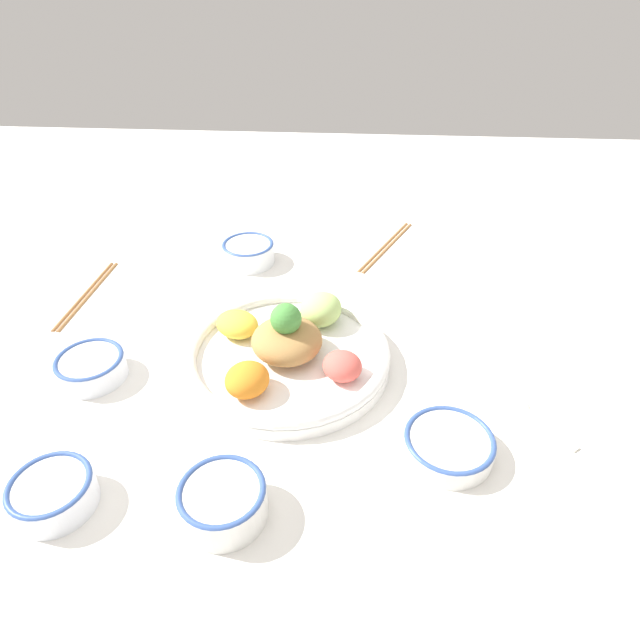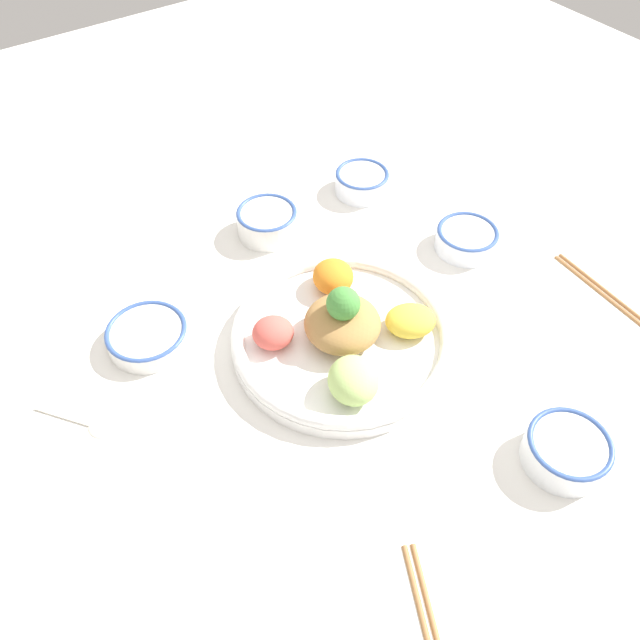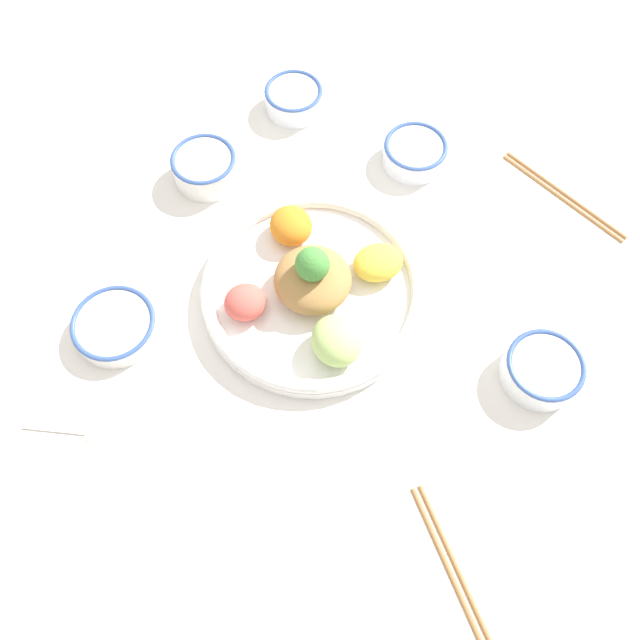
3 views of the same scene
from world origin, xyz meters
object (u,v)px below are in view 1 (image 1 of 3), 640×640
object	(u,v)px
salad_platter	(288,351)
sauce_bowl_dark	(91,366)
rice_bowl_plain	(449,444)
serving_spoon_main	(530,413)
chopsticks_pair_near	(386,245)
sauce_bowl_far	(223,500)
chopsticks_pair_far	(87,293)
sauce_bowl_red	(248,252)
rice_bowl_blue	(52,492)

from	to	relation	value
salad_platter	sauce_bowl_dark	size ratio (longest dim) A/B	3.13
rice_bowl_plain	serving_spoon_main	xyz separation A→B (m)	(-0.08, 0.13, -0.01)
salad_platter	chopsticks_pair_near	xyz separation A→B (m)	(-0.39, 0.17, -0.02)
rice_bowl_plain	serving_spoon_main	size ratio (longest dim) A/B	1.04
rice_bowl_plain	sauce_bowl_far	xyz separation A→B (m)	(0.11, -0.27, 0.01)
chopsticks_pair_far	sauce_bowl_red	bearing A→B (deg)	-59.92
rice_bowl_blue	rice_bowl_plain	bearing A→B (deg)	102.96
rice_bowl_plain	sauce_bowl_far	distance (m)	0.29
sauce_bowl_dark	rice_bowl_plain	bearing A→B (deg)	77.78
sauce_bowl_far	chopsticks_pair_near	distance (m)	0.70
rice_bowl_plain	chopsticks_pair_near	world-z (taller)	rice_bowl_plain
rice_bowl_plain	salad_platter	bearing A→B (deg)	-125.80
serving_spoon_main	sauce_bowl_red	bearing A→B (deg)	-166.91
sauce_bowl_dark	chopsticks_pair_far	xyz separation A→B (m)	(-0.22, -0.11, -0.02)
salad_platter	chopsticks_pair_far	size ratio (longest dim) A/B	1.38
rice_bowl_blue	sauce_bowl_dark	bearing A→B (deg)	-167.71
sauce_bowl_dark	chopsticks_pair_far	bearing A→B (deg)	-154.32
sauce_bowl_red	chopsticks_pair_far	world-z (taller)	sauce_bowl_red
salad_platter	sauce_bowl_red	xyz separation A→B (m)	(-0.31, -0.12, -0.00)
chopsticks_pair_far	chopsticks_pair_near	bearing A→B (deg)	-64.75
rice_bowl_blue	sauce_bowl_far	xyz separation A→B (m)	(-0.00, 0.20, 0.00)
sauce_bowl_red	chopsticks_pair_near	size ratio (longest dim) A/B	0.45
salad_platter	sauce_bowl_dark	xyz separation A→B (m)	(0.05, -0.29, -0.00)
salad_platter	chopsticks_pair_near	world-z (taller)	salad_platter
rice_bowl_plain	sauce_bowl_red	bearing A→B (deg)	-143.91
salad_platter	chopsticks_pair_near	distance (m)	0.43
sauce_bowl_far	chopsticks_pair_near	size ratio (longest dim) A/B	0.44
rice_bowl_blue	chopsticks_pair_near	world-z (taller)	rice_bowl_blue
rice_bowl_blue	serving_spoon_main	size ratio (longest dim) A/B	0.86
salad_platter	chopsticks_pair_far	xyz separation A→B (m)	(-0.17, -0.40, -0.02)
sauce_bowl_dark	rice_bowl_plain	distance (m)	0.54
salad_platter	rice_bowl_plain	distance (m)	0.28
sauce_bowl_red	rice_bowl_blue	size ratio (longest dim) A/B	1.07
salad_platter	sauce_bowl_red	size ratio (longest dim) A/B	3.05
rice_bowl_blue	serving_spoon_main	distance (m)	0.63
rice_bowl_plain	sauce_bowl_dark	bearing A→B (deg)	-102.22
sauce_bowl_dark	chopsticks_pair_near	size ratio (longest dim) A/B	0.44
salad_platter	sauce_bowl_red	bearing A→B (deg)	-159.32
rice_bowl_blue	serving_spoon_main	xyz separation A→B (m)	(-0.19, 0.60, -0.02)
salad_platter	sauce_bowl_far	distance (m)	0.28
sauce_bowl_far	chopsticks_pair_far	world-z (taller)	sauce_bowl_far
sauce_bowl_dark	rice_bowl_plain	size ratio (longest dim) A/B	0.87
salad_platter	sauce_bowl_dark	world-z (taller)	salad_platter
rice_bowl_plain	chopsticks_pair_far	world-z (taller)	rice_bowl_plain
sauce_bowl_far	chopsticks_pair_far	size ratio (longest dim) A/B	0.44
rice_bowl_plain	chopsticks_pair_far	bearing A→B (deg)	-117.90
sauce_bowl_red	serving_spoon_main	xyz separation A→B (m)	(0.40, 0.47, -0.02)
rice_bowl_blue	rice_bowl_plain	xyz separation A→B (m)	(-0.11, 0.48, -0.01)
rice_bowl_blue	sauce_bowl_dark	size ratio (longest dim) A/B	0.96
chopsticks_pair_near	sauce_bowl_red	bearing A→B (deg)	132.68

